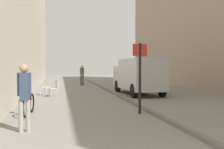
{
  "coord_description": "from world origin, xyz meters",
  "views": [
    {
      "loc": [
        -1.71,
        -2.29,
        1.75
      ],
      "look_at": [
        1.18,
        12.48,
        1.28
      ],
      "focal_mm": 42.22,
      "sensor_mm": 36.0,
      "label": 1
    }
  ],
  "objects": [
    {
      "name": "pedestrian_main_foreground",
      "position": [
        0.21,
        21.83,
        1.08
      ],
      "size": [
        0.37,
        0.25,
        1.87
      ],
      "rotation": [
        0.0,
        0.0,
        2.96
      ],
      "color": "#2D3851",
      "rests_on": "ground_plane"
    },
    {
      "name": "pedestrian_mid_block",
      "position": [
        -2.66,
        5.0,
        1.05
      ],
      "size": [
        0.36,
        0.24,
        1.82
      ],
      "rotation": [
        0.0,
        0.0,
        0.07
      ],
      "color": "gray",
      "rests_on": "ground_plane"
    },
    {
      "name": "bicycle_leaning",
      "position": [
        -2.85,
        7.56,
        0.38
      ],
      "size": [
        0.24,
        1.77,
        0.98
      ],
      "rotation": [
        0.0,
        0.0,
        -0.1
      ],
      "color": "black",
      "rests_on": "ground_plane"
    },
    {
      "name": "ground_plane",
      "position": [
        0.0,
        12.0,
        0.0
      ],
      "size": [
        80.0,
        80.0,
        0.0
      ],
      "primitive_type": "plane",
      "color": "gray"
    },
    {
      "name": "cafe_chair_near_window",
      "position": [
        -2.6,
        14.04,
        0.55
      ],
      "size": [
        0.62,
        0.62,
        0.94
      ],
      "rotation": [
        0.0,
        0.0,
        2.49
      ],
      "color": "#B7B2A8",
      "rests_on": "ground_plane"
    },
    {
      "name": "delivery_van",
      "position": [
        3.07,
        13.59,
        1.2
      ],
      "size": [
        2.13,
        5.18,
        2.21
      ],
      "rotation": [
        0.0,
        0.0,
        0.04
      ],
      "color": "#B7B7BC",
      "rests_on": "ground_plane"
    },
    {
      "name": "cafe_chair_by_doorway",
      "position": [
        -2.04,
        13.22,
        0.55
      ],
      "size": [
        0.56,
        0.56,
        0.94
      ],
      "rotation": [
        0.0,
        0.0,
        1.9
      ],
      "color": "#B7B2A8",
      "rests_on": "ground_plane"
    },
    {
      "name": "street_sign_post",
      "position": [
        1.15,
        7.01,
        1.55
      ],
      "size": [
        0.59,
        0.18,
        2.6
      ],
      "rotation": [
        0.0,
        0.0,
        3.39
      ],
      "color": "black",
      "rests_on": "ground_plane"
    },
    {
      "name": "kerb_strip",
      "position": [
        1.58,
        12.0,
        0.06
      ],
      "size": [
        0.16,
        40.0,
        0.12
      ],
      "primitive_type": "cube",
      "color": "#615F5B",
      "rests_on": "ground_plane"
    }
  ]
}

